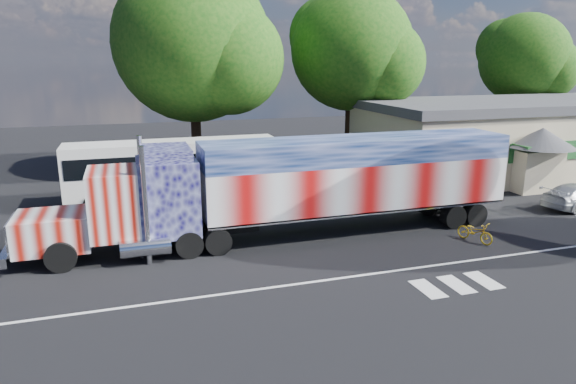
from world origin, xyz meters
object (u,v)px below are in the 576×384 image
object	(u,v)px
tree_far_ne	(526,59)
tree_ne_a	(354,50)
tree_n_mid	(195,44)
coach_bus	(174,170)
semi_truck	(301,184)
bicycle	(475,232)
woman	(145,237)

from	to	relation	value
tree_far_ne	tree_ne_a	size ratio (longest dim) A/B	0.90
tree_n_mid	coach_bus	bearing A→B (deg)	-109.24
semi_truck	tree_n_mid	size ratio (longest dim) A/B	1.56
coach_bus	tree_ne_a	xyz separation A→B (m)	(14.22, 6.75, 6.87)
tree_ne_a	bicycle	bearing A→B (deg)	-96.47
semi_truck	coach_bus	xyz separation A→B (m)	(-4.95, 8.09, -0.67)
tree_far_ne	tree_n_mid	xyz separation A→B (m)	(-29.40, -1.73, 0.98)
bicycle	tree_ne_a	size ratio (longest dim) A/B	0.13
bicycle	tree_ne_a	distance (m)	19.92
tree_ne_a	semi_truck	bearing A→B (deg)	-122.00
coach_bus	tree_ne_a	distance (m)	17.18
bicycle	tree_n_mid	size ratio (longest dim) A/B	0.12
tree_far_ne	semi_truck	bearing A→B (deg)	-147.89
woman	coach_bus	bearing A→B (deg)	61.63
semi_truck	bicycle	xyz separation A→B (m)	(7.23, -3.19, -2.01)
semi_truck	tree_far_ne	xyz separation A→B (m)	(26.93, 16.90, 5.58)
semi_truck	woman	xyz separation A→B (m)	(-7.04, -0.61, -1.62)
semi_truck	tree_ne_a	size ratio (longest dim) A/B	1.70
woman	tree_far_ne	distance (m)	38.89
coach_bus	woman	world-z (taller)	coach_bus
tree_far_ne	tree_n_mid	bearing A→B (deg)	-176.63
tree_far_ne	tree_ne_a	xyz separation A→B (m)	(-17.65, -2.06, 0.62)
tree_n_mid	tree_ne_a	bearing A→B (deg)	-1.59
woman	bicycle	distance (m)	14.51
semi_truck	bicycle	distance (m)	8.15
coach_bus	woman	size ratio (longest dim) A/B	6.99
semi_truck	tree_far_ne	bearing A→B (deg)	32.11
bicycle	tree_far_ne	distance (m)	29.14
woman	tree_far_ne	xyz separation A→B (m)	(33.97, 17.50, 7.20)
semi_truck	tree_ne_a	distance (m)	18.57
bicycle	tree_n_mid	bearing A→B (deg)	98.56
coach_bus	bicycle	size ratio (longest dim) A/B	6.72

